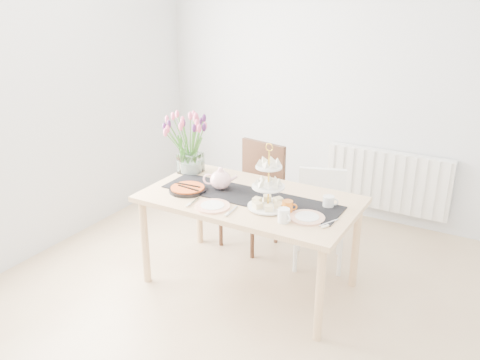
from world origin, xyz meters
The scene contains 15 objects.
room_shell centered at (0.00, 0.00, 1.30)m, with size 4.50×4.50×4.50m.
radiator centered at (0.50, 2.19, 0.45)m, with size 1.20×0.08×0.60m, color white.
dining_table centered at (-0.14, 0.56, 0.67)m, with size 1.60×0.90×0.75m.
chair_brown centered at (-0.44, 1.22, 0.54)m, with size 0.53×0.53×0.93m.
chair_white centered at (0.19, 1.20, 0.46)m, with size 0.50×0.50×0.80m.
table_runner centered at (-0.14, 0.56, 0.75)m, with size 1.40×0.35×0.01m, color black.
tulip_vase centered at (-0.83, 0.78, 1.09)m, with size 0.62×0.62×0.53m.
cake_stand centered at (0.07, 0.45, 0.87)m, with size 0.29×0.29×0.43m.
teapot centered at (-0.41, 0.57, 0.83)m, with size 0.26×0.21×0.17m, color white, non-canonical shape.
cream_jug centered at (0.44, 0.68, 0.79)m, with size 0.08×0.08×0.08m, color silver.
tart_tin centered at (-0.61, 0.42, 0.77)m, with size 0.29×0.29×0.04m.
mug_white centered at (0.26, 0.30, 0.80)m, with size 0.08×0.08×0.10m, color white.
mug_orange centered at (0.22, 0.44, 0.80)m, with size 0.08×0.08×0.09m, color orange.
plate_left centered at (-0.28, 0.27, 0.76)m, with size 0.25×0.25×0.01m, color white.
plate_right centered at (0.38, 0.43, 0.76)m, with size 0.25×0.25×0.01m, color white.
Camera 1 is at (1.53, -2.52, 2.25)m, focal length 38.00 mm.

